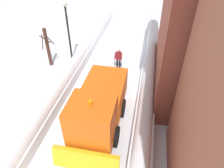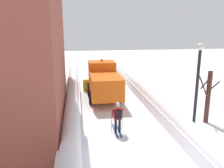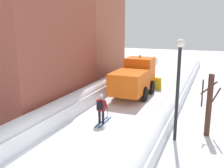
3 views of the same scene
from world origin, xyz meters
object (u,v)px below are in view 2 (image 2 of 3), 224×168
Objects in this scene: skier at (118,116)px; street_lamp at (198,77)px; bare_tree_near at (208,96)px; traffic_light_pole at (47,87)px; plow_truck at (104,81)px.

skier is 0.36× the size of street_lamp.
street_lamp is at bearing -140.62° from bare_tree_near.
bare_tree_near is at bearing 14.31° from traffic_light_pole.
skier is (0.01, -6.42, -0.48)m from plow_truck.
skier is at bearing -89.87° from plow_truck.
plow_truck is at bearing 66.91° from traffic_light_pole.
bare_tree_near reaches higher than plow_truck.
bare_tree_near is (5.69, -5.74, 0.20)m from plow_truck.
plow_truck is 1.85× the size of bare_tree_near.
street_lamp reaches higher than bare_tree_near.
plow_truck is 1.30× the size of traffic_light_pole.
traffic_light_pole is at bearing -165.69° from bare_tree_near.
street_lamp is 2.39m from bare_tree_near.
bare_tree_near is (5.68, 0.67, 0.67)m from skier.
street_lamp is 1.54× the size of bare_tree_near.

